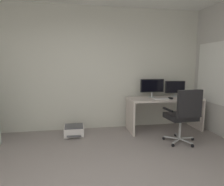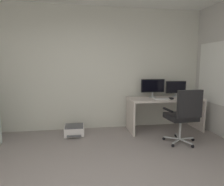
{
  "view_description": "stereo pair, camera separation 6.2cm",
  "coord_description": "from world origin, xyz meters",
  "px_view_note": "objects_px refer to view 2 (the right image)",
  "views": [
    {
      "loc": [
        -0.27,
        -2.08,
        1.51
      ],
      "look_at": [
        0.43,
        1.78,
        0.94
      ],
      "focal_mm": 31.71,
      "sensor_mm": 36.0,
      "label": 1
    },
    {
      "loc": [
        -0.21,
        -2.09,
        1.51
      ],
      "look_at": [
        0.43,
        1.78,
        0.94
      ],
      "focal_mm": 31.71,
      "sensor_mm": 36.0,
      "label": 2
    }
  ],
  "objects_px": {
    "monitor_main": "(153,86)",
    "monitor_secondary": "(176,88)",
    "desk": "(165,106)",
    "printer": "(74,130)",
    "computer_mouse": "(171,98)",
    "office_chair": "(184,114)",
    "keyboard": "(161,99)"
  },
  "relations": [
    {
      "from": "monitor_secondary",
      "to": "computer_mouse",
      "type": "relative_size",
      "value": 4.76
    },
    {
      "from": "desk",
      "to": "keyboard",
      "type": "bearing_deg",
      "value": -138.01
    },
    {
      "from": "desk",
      "to": "printer",
      "type": "relative_size",
      "value": 3.42
    },
    {
      "from": "desk",
      "to": "monitor_main",
      "type": "distance_m",
      "value": 0.53
    },
    {
      "from": "printer",
      "to": "office_chair",
      "type": "bearing_deg",
      "value": -23.08
    },
    {
      "from": "monitor_secondary",
      "to": "office_chair",
      "type": "height_order",
      "value": "monitor_secondary"
    },
    {
      "from": "monitor_main",
      "to": "monitor_secondary",
      "type": "distance_m",
      "value": 0.58
    },
    {
      "from": "keyboard",
      "to": "monitor_main",
      "type": "bearing_deg",
      "value": 102.11
    },
    {
      "from": "monitor_secondary",
      "to": "monitor_main",
      "type": "bearing_deg",
      "value": -180.0
    },
    {
      "from": "monitor_main",
      "to": "office_chair",
      "type": "relative_size",
      "value": 0.52
    },
    {
      "from": "desk",
      "to": "keyboard",
      "type": "xyz_separation_m",
      "value": [
        -0.15,
        -0.14,
        0.2
      ]
    },
    {
      "from": "keyboard",
      "to": "desk",
      "type": "bearing_deg",
      "value": 38.11
    },
    {
      "from": "desk",
      "to": "computer_mouse",
      "type": "xyz_separation_m",
      "value": [
        0.08,
        -0.15,
        0.2
      ]
    },
    {
      "from": "office_chair",
      "to": "printer",
      "type": "height_order",
      "value": "office_chair"
    },
    {
      "from": "keyboard",
      "to": "office_chair",
      "type": "relative_size",
      "value": 0.32
    },
    {
      "from": "monitor_main",
      "to": "monitor_secondary",
      "type": "relative_size",
      "value": 1.16
    },
    {
      "from": "monitor_main",
      "to": "office_chair",
      "type": "height_order",
      "value": "monitor_main"
    },
    {
      "from": "monitor_secondary",
      "to": "computer_mouse",
      "type": "bearing_deg",
      "value": -129.63
    },
    {
      "from": "desk",
      "to": "computer_mouse",
      "type": "height_order",
      "value": "computer_mouse"
    },
    {
      "from": "printer",
      "to": "keyboard",
      "type": "bearing_deg",
      "value": -4.67
    },
    {
      "from": "monitor_secondary",
      "to": "computer_mouse",
      "type": "distance_m",
      "value": 0.45
    },
    {
      "from": "monitor_main",
      "to": "computer_mouse",
      "type": "bearing_deg",
      "value": -44.48
    },
    {
      "from": "keyboard",
      "to": "office_chair",
      "type": "height_order",
      "value": "office_chair"
    },
    {
      "from": "keyboard",
      "to": "printer",
      "type": "distance_m",
      "value": 2.01
    },
    {
      "from": "desk",
      "to": "computer_mouse",
      "type": "bearing_deg",
      "value": -60.95
    },
    {
      "from": "desk",
      "to": "monitor_secondary",
      "type": "xyz_separation_m",
      "value": [
        0.34,
        0.17,
        0.4
      ]
    },
    {
      "from": "office_chair",
      "to": "keyboard",
      "type": "bearing_deg",
      "value": 101.56
    },
    {
      "from": "printer",
      "to": "monitor_main",
      "type": "bearing_deg",
      "value": 4.66
    },
    {
      "from": "office_chair",
      "to": "computer_mouse",
      "type": "bearing_deg",
      "value": 83.1
    },
    {
      "from": "computer_mouse",
      "to": "monitor_secondary",
      "type": "bearing_deg",
      "value": 43.12
    },
    {
      "from": "desk",
      "to": "monitor_secondary",
      "type": "distance_m",
      "value": 0.55
    },
    {
      "from": "keyboard",
      "to": "computer_mouse",
      "type": "xyz_separation_m",
      "value": [
        0.23,
        -0.01,
        0.01
      ]
    }
  ]
}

